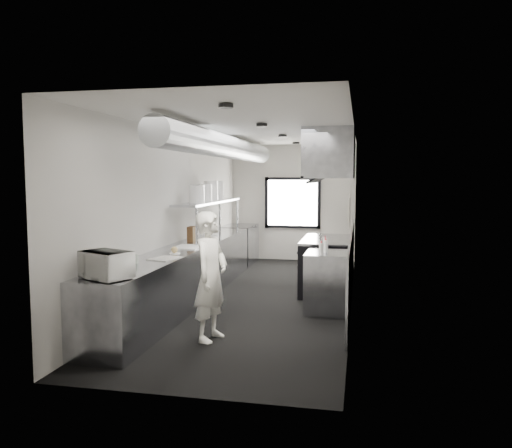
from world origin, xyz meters
The scene contains 35 objects.
floor centered at (0.00, 0.00, 0.00)m, with size 3.00×8.00×0.01m, color black.
ceiling centered at (0.00, 0.00, 2.80)m, with size 3.00×8.00×0.01m, color beige.
wall_back centered at (0.00, 4.00, 1.40)m, with size 3.00×0.02×2.80m, color beige.
wall_front centered at (0.00, -4.00, 1.40)m, with size 3.00×0.02×2.80m, color beige.
wall_left centered at (-1.50, 0.00, 1.40)m, with size 0.02×8.00×2.80m, color beige.
wall_right centered at (1.50, 0.00, 1.40)m, with size 0.02×8.00×2.80m, color beige.
wall_cladding centered at (1.48, 0.30, 0.55)m, with size 0.03×5.50×1.10m, color gray.
hvac_duct centered at (-0.70, 0.40, 2.55)m, with size 0.40×0.40×6.40m, color #9CA0A4.
service_window centered at (0.00, 3.96, 1.40)m, with size 1.36×0.05×1.25m.
exhaust_hood centered at (1.10, 0.70, 2.39)m, with size 0.81×2.20×0.88m.
prep_counter centered at (-1.15, -0.50, 0.45)m, with size 0.70×6.00×0.90m, color gray.
pass_shelf centered at (-1.19, 1.00, 1.54)m, with size 0.45×3.00×0.68m.
range centered at (1.04, 0.70, 0.47)m, with size 0.88×1.60×0.94m.
bottle_station centered at (1.15, -0.70, 0.45)m, with size 0.65×0.80×0.90m, color gray.
far_work_table centered at (-1.15, 3.20, 0.45)m, with size 0.70×1.20×0.90m, color gray.
notice_sheet_a centered at (1.47, -1.20, 1.60)m, with size 0.02×0.28×0.38m, color silver.
notice_sheet_b centered at (1.47, -1.55, 1.55)m, with size 0.02×0.28×0.38m, color silver.
line_cook centered at (-0.18, -2.33, 0.80)m, with size 0.58×0.38×1.60m, color white.
microwave centered at (-1.14, -3.18, 1.05)m, with size 0.51×0.39×0.31m, color white.
deli_tub_a centered at (-1.25, -2.40, 0.95)m, with size 0.15×0.15×0.11m, color #B2BEAF.
deli_tub_b centered at (-1.28, -2.20, 0.95)m, with size 0.15×0.15×0.11m, color #B2BEAF.
newspaper centered at (-1.01, -1.76, 0.91)m, with size 0.33×0.42×0.01m, color white.
small_plate centered at (-1.04, -1.31, 0.91)m, with size 0.17×0.17×0.01m, color white.
pastry centered at (-1.04, -1.31, 0.96)m, with size 0.10×0.10×0.10m, color tan.
cutting_board centered at (-1.07, -0.61, 0.91)m, with size 0.40×0.53×0.02m, color silver.
knife_block centered at (-1.28, 0.16, 1.03)m, with size 0.11×0.24×0.26m, color brown.
plate_stack_a centered at (-1.17, 0.17, 1.73)m, with size 0.27×0.27×0.31m, color white.
plate_stack_b centered at (-1.22, 0.83, 1.73)m, with size 0.25×0.25×0.32m, color white.
plate_stack_c centered at (-1.21, 1.13, 1.76)m, with size 0.27×0.27×0.38m, color white.
plate_stack_d centered at (-1.19, 1.55, 1.76)m, with size 0.24×0.24×0.38m, color white.
squeeze_bottle_a centered at (1.08, -0.98, 0.99)m, with size 0.06×0.06×0.18m, color silver.
squeeze_bottle_b centered at (1.06, -0.90, 0.98)m, with size 0.06×0.06×0.17m, color silver.
squeeze_bottle_c centered at (1.12, -0.72, 0.99)m, with size 0.06×0.06×0.18m, color silver.
squeeze_bottle_d centered at (1.10, -0.58, 0.99)m, with size 0.06×0.06×0.17m, color silver.
squeeze_bottle_e centered at (1.09, -0.39, 0.99)m, with size 0.06×0.06×0.18m, color silver.
Camera 1 is at (1.61, -8.30, 2.02)m, focal length 35.74 mm.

